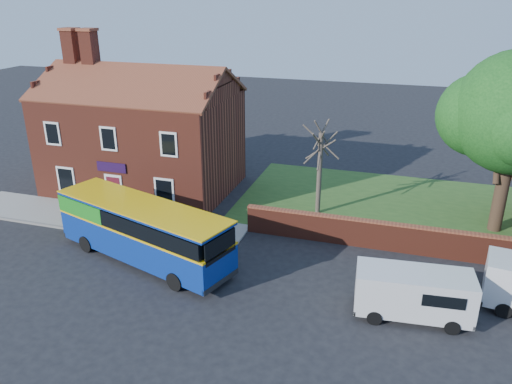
% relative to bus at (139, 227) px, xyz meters
% --- Properties ---
extents(ground, '(120.00, 120.00, 0.00)m').
position_rel_bus_xyz_m(ground, '(2.31, -2.34, -1.74)').
color(ground, black).
rests_on(ground, ground).
extents(pavement, '(18.00, 3.50, 0.12)m').
position_rel_bus_xyz_m(pavement, '(-4.69, 3.41, -1.68)').
color(pavement, gray).
rests_on(pavement, ground).
extents(kerb, '(18.00, 0.15, 0.14)m').
position_rel_bus_xyz_m(kerb, '(-4.69, 1.66, -1.67)').
color(kerb, slate).
rests_on(kerb, ground).
extents(grass_strip, '(26.00, 12.00, 0.04)m').
position_rel_bus_xyz_m(grass_strip, '(15.31, 10.66, -1.72)').
color(grass_strip, '#426B28').
rests_on(grass_strip, ground).
extents(shop_building, '(12.30, 8.13, 10.50)m').
position_rel_bus_xyz_m(shop_building, '(-4.71, 9.15, 1.67)').
color(shop_building, maroon).
rests_on(shop_building, ground).
extents(boundary_wall, '(22.00, 0.38, 1.60)m').
position_rel_bus_xyz_m(boundary_wall, '(15.31, 4.66, -0.93)').
color(boundary_wall, maroon).
rests_on(boundary_wall, ground).
extents(bus, '(10.36, 5.50, 3.07)m').
position_rel_bus_xyz_m(bus, '(0.00, 0.00, 0.00)').
color(bus, navy).
rests_on(bus, ground).
extents(van_near, '(4.93, 2.33, 2.10)m').
position_rel_bus_xyz_m(van_near, '(13.46, -1.05, -0.57)').
color(van_near, silver).
rests_on(van_near, ground).
extents(bare_tree, '(2.11, 2.52, 5.63)m').
position_rel_bus_xyz_m(bare_tree, '(7.66, 8.28, 1.15)').
color(bare_tree, '#4C4238').
rests_on(bare_tree, ground).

